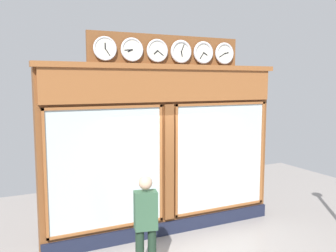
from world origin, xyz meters
The scene contains 2 objects.
shop_facade centered at (0.00, -0.12, 1.82)m, with size 5.15×0.42×4.07m.
pedestrian centered at (1.06, 1.38, 0.93)m, with size 0.40×0.29×1.69m.
Camera 1 is at (3.16, 6.54, 3.14)m, focal length 38.82 mm.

